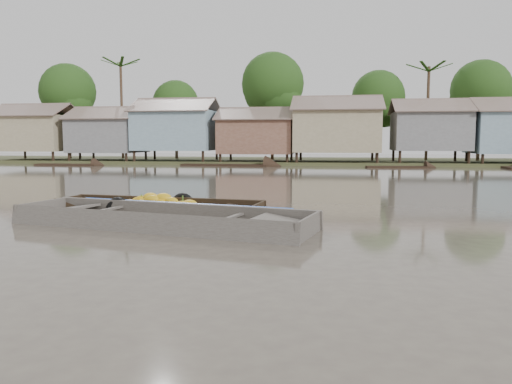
# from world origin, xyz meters

# --- Properties ---
(ground) EXTENTS (120.00, 120.00, 0.00)m
(ground) POSITION_xyz_m (0.00, 0.00, 0.00)
(ground) COLOR #4F453D
(ground) RESTS_ON ground
(riverbank) EXTENTS (120.00, 12.47, 10.22)m
(riverbank) POSITION_xyz_m (3.03, 31.86, 3.07)
(riverbank) COLOR #384723
(riverbank) RESTS_ON ground
(banana_boat) EXTENTS (5.69, 1.98, 0.77)m
(banana_boat) POSITION_xyz_m (-2.35, 2.19, 0.16)
(banana_boat) COLOR black
(banana_boat) RESTS_ON ground
(viewer_boat) EXTENTS (7.29, 3.34, 0.57)m
(viewer_boat) POSITION_xyz_m (-1.54, 0.39, 0.05)
(viewer_boat) COLOR #433D39
(viewer_boat) RESTS_ON ground
(distant_boats) EXTENTS (45.82, 16.06, 1.38)m
(distant_boats) POSITION_xyz_m (13.08, 24.57, 0.21)
(distant_boats) COLOR black
(distant_boats) RESTS_ON ground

